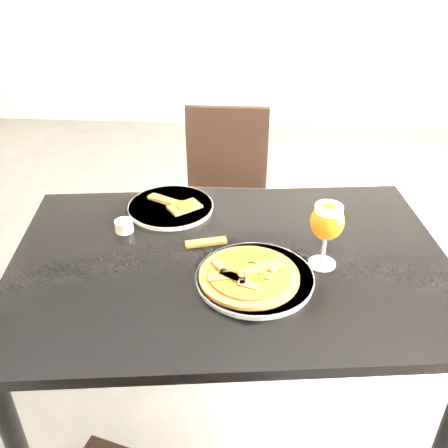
# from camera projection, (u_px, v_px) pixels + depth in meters

# --- Properties ---
(ground) EXTENTS (6.00, 6.00, 0.00)m
(ground) POSITION_uv_depth(u_px,v_px,m) (239.00, 421.00, 1.80)
(ground) COLOR #59585B
(ground) RESTS_ON ground
(dining_table) EXTENTS (1.29, 0.93, 0.75)m
(dining_table) POSITION_uv_depth(u_px,v_px,m) (230.00, 284.00, 1.42)
(dining_table) COLOR black
(dining_table) RESTS_ON ground
(chair_far) EXTENTS (0.39, 0.39, 0.84)m
(chair_far) POSITION_uv_depth(u_px,v_px,m) (226.00, 196.00, 2.27)
(chair_far) COLOR black
(chair_far) RESTS_ON ground
(plate_main) EXTENTS (0.30, 0.30, 0.02)m
(plate_main) POSITION_uv_depth(u_px,v_px,m) (255.00, 278.00, 1.28)
(plate_main) COLOR white
(plate_main) RESTS_ON dining_table
(pizza) EXTENTS (0.26, 0.26, 0.03)m
(pizza) POSITION_uv_depth(u_px,v_px,m) (249.00, 275.00, 1.27)
(pizza) COLOR olive
(pizza) RESTS_ON plate_main
(plate_second) EXTENTS (0.31, 0.31, 0.01)m
(plate_second) POSITION_uv_depth(u_px,v_px,m) (171.00, 207.00, 1.59)
(plate_second) COLOR white
(plate_second) RESTS_ON dining_table
(crust_scraps) EXTENTS (0.19, 0.13, 0.01)m
(crust_scraps) POSITION_uv_depth(u_px,v_px,m) (178.00, 204.00, 1.58)
(crust_scraps) COLOR olive
(crust_scraps) RESTS_ON plate_second
(loose_crust) EXTENTS (0.12, 0.06, 0.01)m
(loose_crust) POSITION_uv_depth(u_px,v_px,m) (206.00, 242.00, 1.43)
(loose_crust) COLOR olive
(loose_crust) RESTS_ON dining_table
(sauce_cup) EXTENTS (0.05, 0.05, 0.04)m
(sauce_cup) POSITION_uv_depth(u_px,v_px,m) (124.00, 225.00, 1.48)
(sauce_cup) COLOR beige
(sauce_cup) RESTS_ON dining_table
(beer_glass) EXTENTS (0.09, 0.09, 0.19)m
(beer_glass) POSITION_uv_depth(u_px,v_px,m) (327.00, 222.00, 1.27)
(beer_glass) COLOR #B5B9BE
(beer_glass) RESTS_ON dining_table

